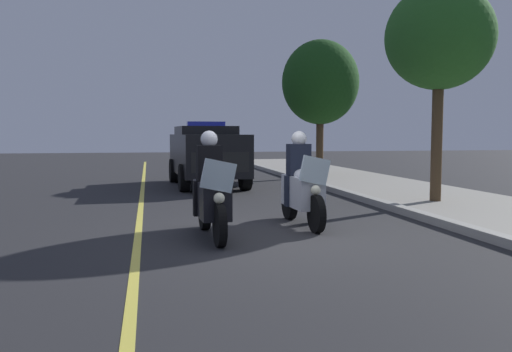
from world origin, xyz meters
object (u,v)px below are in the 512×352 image
at_px(police_motorcycle_lead_left, 211,194).
at_px(tree_mid_block, 439,38).
at_px(police_motorcycle_lead_right, 302,187).
at_px(police_suv, 207,153).
at_px(tree_far_back, 320,83).

distance_m(police_motorcycle_lead_left, tree_mid_block, 7.04).
relative_size(police_motorcycle_lead_left, police_motorcycle_lead_right, 1.00).
height_order(police_motorcycle_lead_left, police_motorcycle_lead_right, same).
height_order(police_suv, tree_far_back, tree_far_back).
bearing_deg(police_motorcycle_lead_left, tree_mid_block, 117.30).
bearing_deg(police_motorcycle_lead_left, tree_far_back, 153.98).
bearing_deg(tree_far_back, police_motorcycle_lead_left, -26.02).
relative_size(tree_mid_block, tree_far_back, 0.97).
distance_m(police_motorcycle_lead_right, police_suv, 7.81).
distance_m(tree_mid_block, tree_far_back, 8.32).
relative_size(police_motorcycle_lead_left, tree_far_back, 0.42).
xyz_separation_m(police_motorcycle_lead_right, police_suv, (-7.75, -0.90, 0.37)).
bearing_deg(tree_far_back, police_suv, -60.22).
height_order(tree_mid_block, tree_far_back, tree_far_back).
bearing_deg(tree_mid_block, police_suv, -140.01).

